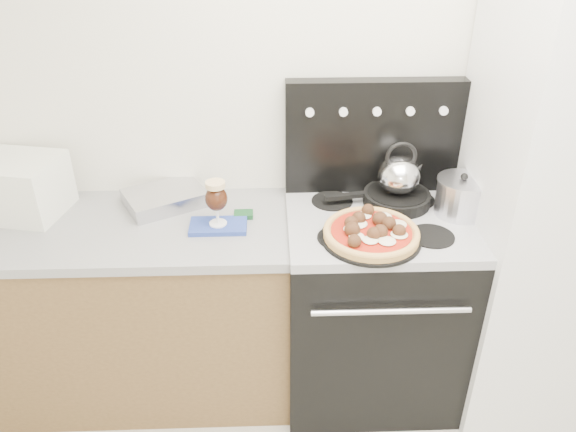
{
  "coord_description": "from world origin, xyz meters",
  "views": [
    {
      "loc": [
        -0.37,
        -0.81,
        2.1
      ],
      "look_at": [
        -0.3,
        1.05,
        1.01
      ],
      "focal_mm": 35.0,
      "sensor_mm": 36.0,
      "label": 1
    }
  ],
  "objects_px": {
    "oven_mitt": "(218,226)",
    "pizza": "(371,231)",
    "fridge": "(550,212)",
    "skillet": "(397,198)",
    "tea_kettle": "(400,172)",
    "pizza_pan": "(371,238)",
    "base_cabinet": "(129,312)",
    "toaster_oven": "(14,186)",
    "beer_glass": "(217,203)",
    "stove_body": "(370,308)",
    "stock_pot": "(461,198)"
  },
  "relations": [
    {
      "from": "oven_mitt",
      "to": "pizza_pan",
      "type": "height_order",
      "value": "pizza_pan"
    },
    {
      "from": "oven_mitt",
      "to": "skillet",
      "type": "distance_m",
      "value": 0.77
    },
    {
      "from": "fridge",
      "to": "skillet",
      "type": "bearing_deg",
      "value": 166.19
    },
    {
      "from": "stove_body",
      "to": "pizza_pan",
      "type": "height_order",
      "value": "pizza_pan"
    },
    {
      "from": "pizza",
      "to": "tea_kettle",
      "type": "distance_m",
      "value": 0.34
    },
    {
      "from": "stove_body",
      "to": "fridge",
      "type": "height_order",
      "value": "fridge"
    },
    {
      "from": "fridge",
      "to": "pizza",
      "type": "height_order",
      "value": "fridge"
    },
    {
      "from": "skillet",
      "to": "toaster_oven",
      "type": "bearing_deg",
      "value": 179.17
    },
    {
      "from": "beer_glass",
      "to": "skillet",
      "type": "bearing_deg",
      "value": 10.88
    },
    {
      "from": "beer_glass",
      "to": "tea_kettle",
      "type": "bearing_deg",
      "value": 10.88
    },
    {
      "from": "fridge",
      "to": "tea_kettle",
      "type": "bearing_deg",
      "value": 166.19
    },
    {
      "from": "base_cabinet",
      "to": "oven_mitt",
      "type": "relative_size",
      "value": 6.24
    },
    {
      "from": "pizza_pan",
      "to": "pizza",
      "type": "distance_m",
      "value": 0.03
    },
    {
      "from": "base_cabinet",
      "to": "stove_body",
      "type": "relative_size",
      "value": 1.65
    },
    {
      "from": "stove_body",
      "to": "oven_mitt",
      "type": "relative_size",
      "value": 3.79
    },
    {
      "from": "toaster_oven",
      "to": "oven_mitt",
      "type": "bearing_deg",
      "value": 0.62
    },
    {
      "from": "skillet",
      "to": "tea_kettle",
      "type": "distance_m",
      "value": 0.12
    },
    {
      "from": "toaster_oven",
      "to": "beer_glass",
      "type": "relative_size",
      "value": 1.97
    },
    {
      "from": "pizza",
      "to": "stock_pot",
      "type": "bearing_deg",
      "value": 25.4
    },
    {
      "from": "toaster_oven",
      "to": "fridge",
      "type": "bearing_deg",
      "value": 7.37
    },
    {
      "from": "fridge",
      "to": "pizza",
      "type": "distance_m",
      "value": 0.77
    },
    {
      "from": "toaster_oven",
      "to": "pizza",
      "type": "height_order",
      "value": "toaster_oven"
    },
    {
      "from": "pizza",
      "to": "tea_kettle",
      "type": "relative_size",
      "value": 1.89
    },
    {
      "from": "toaster_oven",
      "to": "oven_mitt",
      "type": "relative_size",
      "value": 1.66
    },
    {
      "from": "pizza",
      "to": "tea_kettle",
      "type": "height_order",
      "value": "tea_kettle"
    },
    {
      "from": "beer_glass",
      "to": "stock_pot",
      "type": "bearing_deg",
      "value": 3.0
    },
    {
      "from": "base_cabinet",
      "to": "fridge",
      "type": "bearing_deg",
      "value": -1.59
    },
    {
      "from": "stove_body",
      "to": "tea_kettle",
      "type": "bearing_deg",
      "value": 52.14
    },
    {
      "from": "toaster_oven",
      "to": "pizza_pan",
      "type": "distance_m",
      "value": 1.5
    },
    {
      "from": "pizza",
      "to": "tea_kettle",
      "type": "xyz_separation_m",
      "value": [
        0.16,
        0.28,
        0.11
      ]
    },
    {
      "from": "stock_pot",
      "to": "base_cabinet",
      "type": "bearing_deg",
      "value": -179.8
    },
    {
      "from": "fridge",
      "to": "oven_mitt",
      "type": "xyz_separation_m",
      "value": [
        -1.36,
        0.0,
        -0.04
      ]
    },
    {
      "from": "beer_glass",
      "to": "stock_pot",
      "type": "xyz_separation_m",
      "value": [
        1.0,
        0.05,
        -0.02
      ]
    },
    {
      "from": "stove_body",
      "to": "beer_glass",
      "type": "relative_size",
      "value": 4.5
    },
    {
      "from": "stock_pot",
      "to": "pizza",
      "type": "bearing_deg",
      "value": -154.6
    },
    {
      "from": "pizza_pan",
      "to": "toaster_oven",
      "type": "bearing_deg",
      "value": 168.12
    },
    {
      "from": "oven_mitt",
      "to": "pizza",
      "type": "height_order",
      "value": "pizza"
    },
    {
      "from": "pizza_pan",
      "to": "pizza",
      "type": "xyz_separation_m",
      "value": [
        0.0,
        0.0,
        0.03
      ]
    },
    {
      "from": "skillet",
      "to": "tea_kettle",
      "type": "bearing_deg",
      "value": 0.0
    },
    {
      "from": "base_cabinet",
      "to": "fridge",
      "type": "distance_m",
      "value": 1.88
    },
    {
      "from": "pizza",
      "to": "stock_pot",
      "type": "height_order",
      "value": "stock_pot"
    },
    {
      "from": "toaster_oven",
      "to": "beer_glass",
      "type": "bearing_deg",
      "value": 0.62
    },
    {
      "from": "skillet",
      "to": "stock_pot",
      "type": "relative_size",
      "value": 1.41
    },
    {
      "from": "tea_kettle",
      "to": "pizza_pan",
      "type": "bearing_deg",
      "value": -99.81
    },
    {
      "from": "fridge",
      "to": "oven_mitt",
      "type": "relative_size",
      "value": 8.18
    },
    {
      "from": "pizza_pan",
      "to": "skillet",
      "type": "height_order",
      "value": "skillet"
    },
    {
      "from": "base_cabinet",
      "to": "pizza",
      "type": "relative_size",
      "value": 3.91
    },
    {
      "from": "pizza_pan",
      "to": "skillet",
      "type": "relative_size",
      "value": 1.36
    },
    {
      "from": "toaster_oven",
      "to": "base_cabinet",
      "type": "bearing_deg",
      "value": -4.47
    },
    {
      "from": "fridge",
      "to": "pizza",
      "type": "relative_size",
      "value": 5.13
    }
  ]
}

